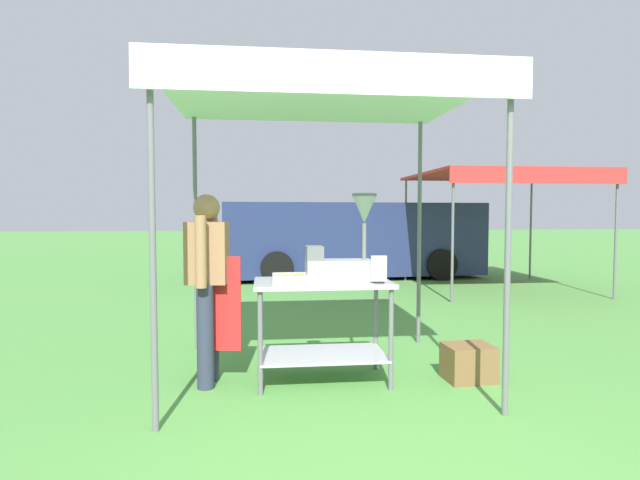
% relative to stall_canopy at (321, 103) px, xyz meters
% --- Properties ---
extents(ground_plane, '(70.00, 70.00, 0.00)m').
position_rel_stall_canopy_xyz_m(ground_plane, '(0.17, 4.54, -2.40)').
color(ground_plane, '#519342').
extents(stall_canopy, '(2.64, 2.24, 2.51)m').
position_rel_stall_canopy_xyz_m(stall_canopy, '(0.00, 0.00, 0.00)').
color(stall_canopy, slate).
rests_on(stall_canopy, ground).
extents(donut_cart, '(1.16, 0.66, 0.87)m').
position_rel_stall_canopy_xyz_m(donut_cart, '(-0.00, -0.10, -1.77)').
color(donut_cart, '#B7B7BC').
rests_on(donut_cart, ground).
extents(donut_tray, '(0.39, 0.27, 0.07)m').
position_rel_stall_canopy_xyz_m(donut_tray, '(-0.23, -0.19, -1.50)').
color(donut_tray, '#B7B7BC').
rests_on(donut_tray, donut_cart).
extents(donut_fryer, '(0.61, 0.28, 0.75)m').
position_rel_stall_canopy_xyz_m(donut_fryer, '(0.18, -0.12, -1.30)').
color(donut_fryer, '#B7B7BC').
rests_on(donut_fryer, donut_cart).
extents(menu_sign, '(0.13, 0.05, 0.23)m').
position_rel_stall_canopy_xyz_m(menu_sign, '(0.44, -0.30, -1.43)').
color(menu_sign, black).
rests_on(menu_sign, donut_cart).
extents(vendor, '(0.46, 0.54, 1.61)m').
position_rel_stall_canopy_xyz_m(vendor, '(-0.97, -0.07, -1.50)').
color(vendor, '#2D3347').
rests_on(vendor, ground).
extents(supply_crate, '(0.43, 0.34, 0.31)m').
position_rel_stall_canopy_xyz_m(supply_crate, '(1.26, -0.22, -2.25)').
color(supply_crate, brown).
rests_on(supply_crate, ground).
extents(van_navy, '(5.90, 2.38, 1.69)m').
position_rel_stall_canopy_xyz_m(van_navy, '(1.50, 7.00, -1.52)').
color(van_navy, navy).
rests_on(van_navy, ground).
extents(neighbour_tent, '(3.06, 2.92, 2.22)m').
position_rel_stall_canopy_xyz_m(neighbour_tent, '(3.97, 4.80, -0.25)').
color(neighbour_tent, slate).
rests_on(neighbour_tent, ground).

